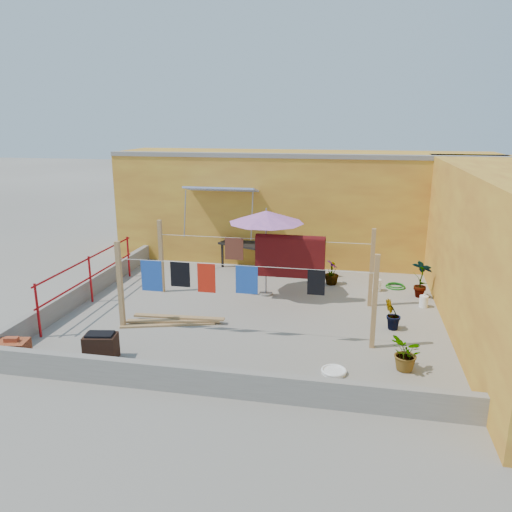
# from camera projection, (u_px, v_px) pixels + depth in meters

# --- Properties ---
(ground) EXTENTS (80.00, 80.00, 0.00)m
(ground) POSITION_uv_depth(u_px,v_px,m) (255.00, 310.00, 11.12)
(ground) COLOR #9E998E
(ground) RESTS_ON ground
(wall_back) EXTENTS (11.00, 3.27, 3.21)m
(wall_back) POSITION_uv_depth(u_px,v_px,m) (302.00, 205.00, 15.04)
(wall_back) COLOR gold
(wall_back) RESTS_ON ground
(parapet_front) EXTENTS (8.30, 0.16, 0.44)m
(parapet_front) POSITION_uv_depth(u_px,v_px,m) (210.00, 381.00, 7.68)
(parapet_front) COLOR gray
(parapet_front) RESTS_ON ground
(parapet_left) EXTENTS (0.16, 7.30, 0.44)m
(parapet_left) POSITION_uv_depth(u_px,v_px,m) (87.00, 289.00, 11.83)
(parapet_left) COLOR gray
(parapet_left) RESTS_ON ground
(red_railing) EXTENTS (0.05, 4.20, 1.10)m
(red_railing) POSITION_uv_depth(u_px,v_px,m) (90.00, 272.00, 11.47)
(red_railing) COLOR #A61015
(red_railing) RESTS_ON ground
(clothesline_rig) EXTENTS (5.09, 2.35, 1.80)m
(clothesline_rig) POSITION_uv_depth(u_px,v_px,m) (281.00, 261.00, 11.25)
(clothesline_rig) COLOR tan
(clothesline_rig) RESTS_ON ground
(patio_umbrella) EXTENTS (2.23, 2.23, 2.13)m
(patio_umbrella) POSITION_uv_depth(u_px,v_px,m) (266.00, 217.00, 11.62)
(patio_umbrella) COLOR gray
(patio_umbrella) RESTS_ON ground
(outdoor_table) EXTENTS (1.75, 1.30, 0.74)m
(outdoor_table) POSITION_uv_depth(u_px,v_px,m) (248.00, 245.00, 14.13)
(outdoor_table) COLOR black
(outdoor_table) RESTS_ON ground
(brick_stack) EXTENTS (0.58, 0.47, 0.45)m
(brick_stack) POSITION_uv_depth(u_px,v_px,m) (13.00, 351.00, 8.74)
(brick_stack) COLOR #A64326
(brick_stack) RESTS_ON ground
(lumber_pile) EXTENTS (2.08, 0.73, 0.13)m
(lumber_pile) POSITION_uv_depth(u_px,v_px,m) (173.00, 321.00, 10.38)
(lumber_pile) COLOR tan
(lumber_pile) RESTS_ON ground
(brazier) EXTENTS (0.61, 0.46, 0.50)m
(brazier) POSITION_uv_depth(u_px,v_px,m) (101.00, 347.00, 8.79)
(brazier) COLOR black
(brazier) RESTS_ON ground
(white_basin) EXTENTS (0.43, 0.43, 0.07)m
(white_basin) POSITION_uv_depth(u_px,v_px,m) (334.00, 371.00, 8.35)
(white_basin) COLOR white
(white_basin) RESTS_ON ground
(water_jug_a) EXTENTS (0.19, 0.19, 0.30)m
(water_jug_a) POSITION_uv_depth(u_px,v_px,m) (424.00, 301.00, 11.30)
(water_jug_a) COLOR white
(water_jug_a) RESTS_ON ground
(water_jug_b) EXTENTS (0.22, 0.22, 0.34)m
(water_jug_b) POSITION_uv_depth(u_px,v_px,m) (377.00, 285.00, 12.36)
(water_jug_b) COLOR white
(water_jug_b) RESTS_ON ground
(green_hose) EXTENTS (0.50, 0.50, 0.07)m
(green_hose) POSITION_uv_depth(u_px,v_px,m) (395.00, 286.00, 12.65)
(green_hose) COLOR #186F19
(green_hose) RESTS_ON ground
(plant_back_a) EXTENTS (0.98, 0.96, 0.82)m
(plant_back_a) POSITION_uv_depth(u_px,v_px,m) (310.00, 262.00, 13.45)
(plant_back_a) COLOR #235719
(plant_back_a) RESTS_ON ground
(plant_back_b) EXTENTS (0.40, 0.40, 0.64)m
(plant_back_b) POSITION_uv_depth(u_px,v_px,m) (332.00, 272.00, 12.81)
(plant_back_b) COLOR #235719
(plant_back_b) RESTS_ON ground
(plant_right_a) EXTENTS (0.60, 0.56, 0.94)m
(plant_right_a) POSITION_uv_depth(u_px,v_px,m) (421.00, 278.00, 11.84)
(plant_right_a) COLOR #235719
(plant_right_a) RESTS_ON ground
(plant_right_b) EXTENTS (0.45, 0.44, 0.64)m
(plant_right_b) POSITION_uv_depth(u_px,v_px,m) (392.00, 315.00, 10.03)
(plant_right_b) COLOR #235719
(plant_right_b) RESTS_ON ground
(plant_right_c) EXTENTS (0.56, 0.62, 0.63)m
(plant_right_c) POSITION_uv_depth(u_px,v_px,m) (407.00, 354.00, 8.37)
(plant_right_c) COLOR #235719
(plant_right_c) RESTS_ON ground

